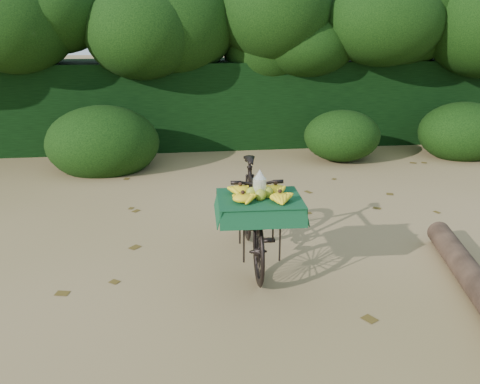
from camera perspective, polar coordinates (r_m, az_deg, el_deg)
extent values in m
plane|color=tan|center=(5.85, 10.61, -7.94)|extent=(80.00, 80.00, 0.00)
imported|color=black|center=(5.64, 1.40, -2.36)|extent=(0.62, 1.91, 1.13)
cube|color=black|center=(4.96, 2.21, -0.90)|extent=(0.43, 0.52, 0.03)
cube|color=#134928|center=(4.95, 2.21, -0.70)|extent=(0.85, 0.72, 0.01)
ellipsoid|color=olive|center=(4.94, 3.13, -0.03)|extent=(0.11, 0.09, 0.12)
ellipsoid|color=olive|center=(4.99, 2.12, 0.20)|extent=(0.11, 0.09, 0.12)
ellipsoid|color=olive|center=(4.92, 1.30, -0.08)|extent=(0.11, 0.09, 0.12)
ellipsoid|color=olive|center=(4.87, 2.32, -0.31)|extent=(0.11, 0.09, 0.12)
cylinder|color=#EAE5C6|center=(4.92, 2.21, 0.58)|extent=(0.13, 0.13, 0.17)
cube|color=black|center=(11.51, 1.08, 10.14)|extent=(26.00, 1.80, 1.80)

